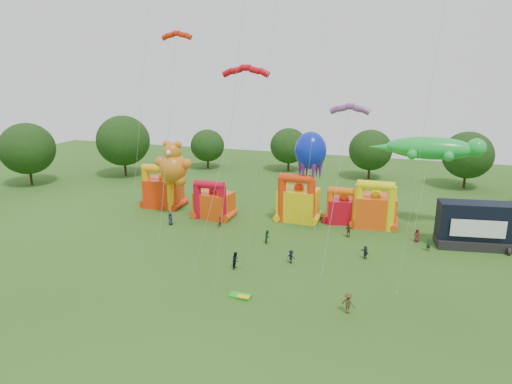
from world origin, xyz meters
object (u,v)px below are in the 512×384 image
(stage_trailer, at_px, (476,226))
(octopus_kite, at_px, (311,165))
(bouncy_castle_0, at_px, (163,190))
(gecko_kite, at_px, (426,172))
(spectator_4, at_px, (349,230))
(spectator_0, at_px, (170,219))
(bouncy_castle_2, at_px, (298,202))
(teddy_bear_kite, at_px, (173,175))

(stage_trailer, bearing_deg, octopus_kite, 173.27)
(bouncy_castle_0, relative_size, gecko_kite, 0.47)
(stage_trailer, relative_size, spectator_4, 5.21)
(spectator_0, bearing_deg, gecko_kite, 30.97)
(bouncy_castle_0, xyz_separation_m, bouncy_castle_2, (21.59, -0.02, 0.03))
(octopus_kite, bearing_deg, gecko_kite, 6.17)
(spectator_0, bearing_deg, octopus_kite, 37.25)
(bouncy_castle_2, xyz_separation_m, spectator_0, (-16.28, -7.52, -1.78))
(bouncy_castle_0, distance_m, stage_trailer, 44.38)
(stage_trailer, distance_m, teddy_bear_kite, 40.49)
(teddy_bear_kite, bearing_deg, octopus_kite, 8.75)
(bouncy_castle_2, height_order, stage_trailer, bouncy_castle_2)
(bouncy_castle_2, distance_m, spectator_4, 9.19)
(gecko_kite, bearing_deg, bouncy_castle_2, -176.91)
(teddy_bear_kite, height_order, octopus_kite, octopus_kite)
(stage_trailer, height_order, octopus_kite, octopus_kite)
(bouncy_castle_2, xyz_separation_m, gecko_kite, (16.55, 0.89, 5.35))
(teddy_bear_kite, relative_size, octopus_kite, 0.86)
(spectator_4, bearing_deg, spectator_0, -16.52)
(bouncy_castle_2, relative_size, spectator_4, 3.92)
(spectator_4, bearing_deg, bouncy_castle_0, -32.40)
(bouncy_castle_2, bearing_deg, octopus_kite, -21.15)
(octopus_kite, bearing_deg, bouncy_castle_2, 158.85)
(bouncy_castle_2, height_order, gecko_kite, gecko_kite)
(bouncy_castle_0, bearing_deg, stage_trailer, -4.11)
(spectator_4, bearing_deg, stage_trailer, 162.00)
(bouncy_castle_0, height_order, spectator_0, bouncy_castle_0)
(stage_trailer, bearing_deg, teddy_bear_kite, -179.24)
(teddy_bear_kite, height_order, spectator_0, teddy_bear_kite)
(octopus_kite, height_order, spectator_4, octopus_kite)
(spectator_0, xyz_separation_m, spectator_4, (24.04, 2.93, 0.02))
(bouncy_castle_2, height_order, spectator_4, bouncy_castle_2)
(bouncy_castle_0, distance_m, spectator_4, 29.76)
(bouncy_castle_2, bearing_deg, spectator_4, -30.59)
(bouncy_castle_0, distance_m, spectator_0, 9.39)
(spectator_0, height_order, spectator_4, spectator_4)
(bouncy_castle_2, xyz_separation_m, spectator_4, (7.77, -4.59, -1.76))
(gecko_kite, xyz_separation_m, octopus_kite, (-14.74, -1.59, 0.27))
(bouncy_castle_2, distance_m, gecko_kite, 17.42)
(bouncy_castle_0, xyz_separation_m, spectator_4, (29.35, -4.61, -1.73))
(gecko_kite, xyz_separation_m, spectator_4, (-8.79, -5.49, -7.11))
(octopus_kite, relative_size, spectator_4, 7.22)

